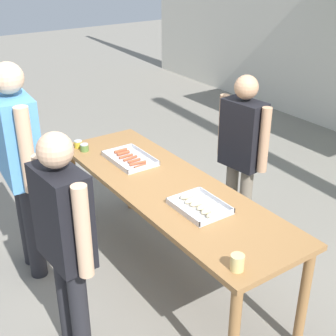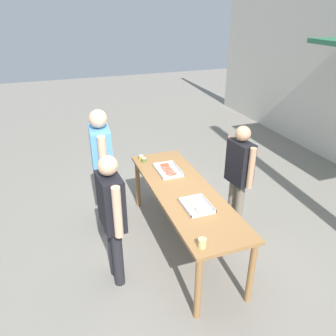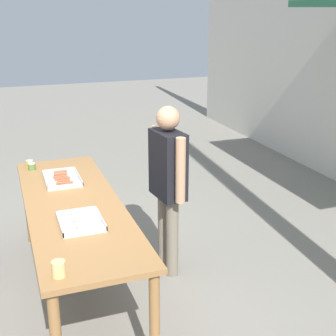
% 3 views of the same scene
% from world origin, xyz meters
% --- Properties ---
extents(ground_plane, '(24.00, 24.00, 0.00)m').
position_xyz_m(ground_plane, '(0.00, 0.00, 0.00)').
color(ground_plane, gray).
extents(serving_table, '(2.42, 0.75, 0.86)m').
position_xyz_m(serving_table, '(0.00, 0.00, 0.76)').
color(serving_table, olive).
rests_on(serving_table, ground).
extents(food_tray_sausages, '(0.47, 0.31, 0.04)m').
position_xyz_m(food_tray_sausages, '(-0.56, -0.01, 0.87)').
color(food_tray_sausages, silver).
rests_on(food_tray_sausages, serving_table).
extents(food_tray_buns, '(0.39, 0.31, 0.05)m').
position_xyz_m(food_tray_buns, '(0.41, -0.01, 0.87)').
color(food_tray_buns, silver).
rests_on(food_tray_buns, serving_table).
extents(condiment_jar_mustard, '(0.08, 0.08, 0.07)m').
position_xyz_m(condiment_jar_mustard, '(-1.07, -0.26, 0.89)').
color(condiment_jar_mustard, gold).
rests_on(condiment_jar_mustard, serving_table).
extents(condiment_jar_ketchup, '(0.08, 0.08, 0.07)m').
position_xyz_m(condiment_jar_ketchup, '(-0.97, -0.24, 0.89)').
color(condiment_jar_ketchup, '#567A38').
rests_on(condiment_jar_ketchup, serving_table).
extents(beer_cup, '(0.08, 0.08, 0.10)m').
position_xyz_m(beer_cup, '(1.07, -0.25, 0.91)').
color(beer_cup, '#DBC67A').
rests_on(beer_cup, serving_table).
extents(person_server_behind_table, '(0.54, 0.25, 1.57)m').
position_xyz_m(person_server_behind_table, '(-0.11, 0.86, 0.94)').
color(person_server_behind_table, '#756B5B').
rests_on(person_server_behind_table, ground).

